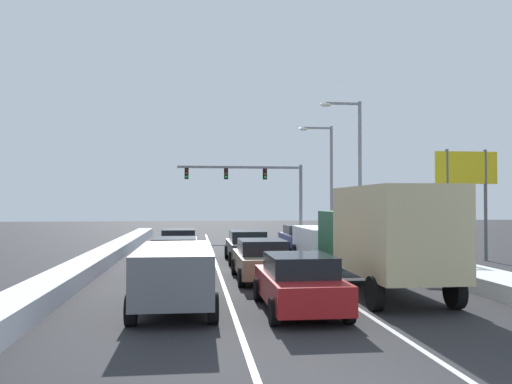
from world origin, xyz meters
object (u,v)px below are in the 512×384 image
traffic_light_gantry (258,181)px  sedan_maroon_left_lane_second (175,257)px  suv_white_right_lane_second (322,241)px  suv_gray_left_lane_nearest (175,272)px  street_lamp_right_mid (327,172)px  sedan_tan_center_lane_second (262,260)px  box_truck_right_lane_nearest (383,234)px  sedan_red_center_lane_nearest (299,283)px  street_lamp_right_near (355,162)px  sedan_charcoal_center_lane_third (247,246)px  sedan_black_left_lane_third (179,244)px  sedan_navy_right_lane_third (299,238)px  roadside_sign_right (466,179)px

traffic_light_gantry → sedan_maroon_left_lane_second: bearing=-104.2°
suv_white_right_lane_second → traffic_light_gantry: 20.95m
suv_gray_left_lane_nearest → traffic_light_gantry: size_ratio=0.45×
street_lamp_right_mid → sedan_tan_center_lane_second: bearing=-110.8°
box_truck_right_lane_nearest → sedan_red_center_lane_nearest: bearing=-144.2°
street_lamp_right_near → suv_gray_left_lane_nearest: bearing=-120.7°
suv_white_right_lane_second → street_lamp_right_near: street_lamp_right_near is taller
sedan_charcoal_center_lane_third → sedan_black_left_lane_third: same height
sedan_navy_right_lane_third → traffic_light_gantry: (-0.79, 14.25, 3.97)m
sedan_maroon_left_lane_second → sedan_red_center_lane_nearest: bearing=-63.5°
roadside_sign_right → street_lamp_right_mid: bearing=101.5°
sedan_red_center_lane_nearest → roadside_sign_right: size_ratio=0.82×
sedan_charcoal_center_lane_third → traffic_light_gantry: 20.57m
sedan_red_center_lane_nearest → sedan_maroon_left_lane_second: size_ratio=1.00×
box_truck_right_lane_nearest → street_lamp_right_mid: bearing=79.7°
sedan_red_center_lane_nearest → sedan_tan_center_lane_second: 5.64m
sedan_red_center_lane_nearest → suv_gray_left_lane_nearest: bearing=170.1°
street_lamp_right_near → roadside_sign_right: 8.38m
suv_white_right_lane_second → traffic_light_gantry: bearing=91.7°
suv_white_right_lane_second → sedan_black_left_lane_third: (-6.90, 2.50, -0.25)m
sedan_maroon_left_lane_second → street_lamp_right_near: street_lamp_right_near is taller
sedan_red_center_lane_nearest → sedan_charcoal_center_lane_third: size_ratio=1.00×
street_lamp_right_mid → traffic_light_gantry: bearing=129.6°
suv_white_right_lane_second → sedan_tan_center_lane_second: suv_white_right_lane_second is taller
sedan_maroon_left_lane_second → sedan_black_left_lane_third: bearing=90.3°
sedan_black_left_lane_third → street_lamp_right_near: street_lamp_right_near is taller
suv_white_right_lane_second → sedan_tan_center_lane_second: 6.58m
sedan_black_left_lane_third → roadside_sign_right: size_ratio=0.82×
traffic_light_gantry → roadside_sign_right: size_ratio=1.99×
sedan_red_center_lane_nearest → street_lamp_right_mid: 27.42m
sedan_charcoal_center_lane_third → street_lamp_right_mid: size_ratio=0.51×
sedan_navy_right_lane_third → sedan_maroon_left_lane_second: 12.60m
sedan_navy_right_lane_third → sedan_charcoal_center_lane_third: size_ratio=1.00×
sedan_red_center_lane_nearest → street_lamp_right_mid: street_lamp_right_mid is taller
roadside_sign_right → sedan_tan_center_lane_second: bearing=-154.6°
sedan_maroon_left_lane_second → sedan_charcoal_center_lane_third: bearing=55.0°
sedan_navy_right_lane_third → sedan_maroon_left_lane_second: bearing=-123.9°
box_truck_right_lane_nearest → sedan_tan_center_lane_second: (-3.41, 3.36, -1.14)m
sedan_tan_center_lane_second → sedan_maroon_left_lane_second: bearing=156.9°
box_truck_right_lane_nearest → street_lamp_right_near: street_lamp_right_near is taller
suv_white_right_lane_second → roadside_sign_right: size_ratio=0.89×
suv_white_right_lane_second → sedan_charcoal_center_lane_third: 3.62m
sedan_maroon_left_lane_second → street_lamp_right_near: (10.80, 11.35, 4.70)m
sedan_red_center_lane_nearest → sedan_black_left_lane_third: (-3.54, 13.61, 0.00)m
sedan_navy_right_lane_third → sedan_red_center_lane_nearest: bearing=-101.4°
sedan_navy_right_lane_third → street_lamp_right_mid: 10.41m
roadside_sign_right → suv_gray_left_lane_nearest: bearing=-143.5°
sedan_navy_right_lane_third → traffic_light_gantry: 14.81m
sedan_charcoal_center_lane_third → traffic_light_gantry: size_ratio=0.41×
suv_gray_left_lane_nearest → street_lamp_right_near: street_lamp_right_near is taller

